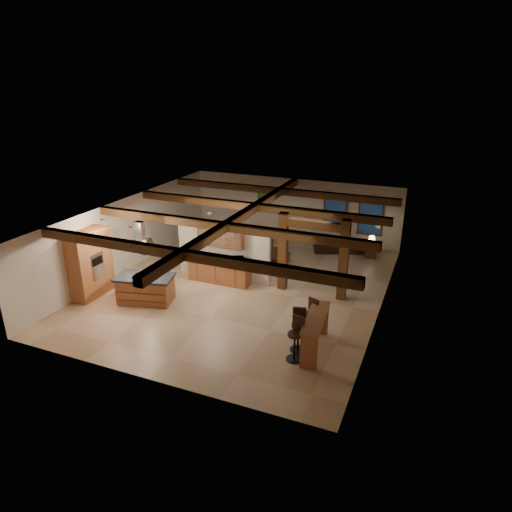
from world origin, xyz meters
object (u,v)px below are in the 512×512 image
(kitchen_island, at_px, (146,288))
(sofa, at_px, (339,244))
(bar_counter, at_px, (315,328))
(dining_table, at_px, (264,259))

(kitchen_island, relative_size, sofa, 0.94)
(kitchen_island, xyz_separation_m, bar_counter, (6.25, -0.70, 0.25))
(kitchen_island, xyz_separation_m, dining_table, (2.59, 4.61, -0.20))
(kitchen_island, bearing_deg, sofa, 55.49)
(dining_table, bearing_deg, bar_counter, -31.57)
(sofa, relative_size, bar_counter, 1.07)
(dining_table, xyz_separation_m, sofa, (2.51, 2.80, 0.04))
(dining_table, height_order, bar_counter, bar_counter)
(kitchen_island, distance_m, sofa, 8.99)
(kitchen_island, bearing_deg, bar_counter, -6.40)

